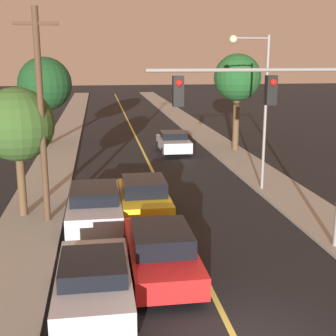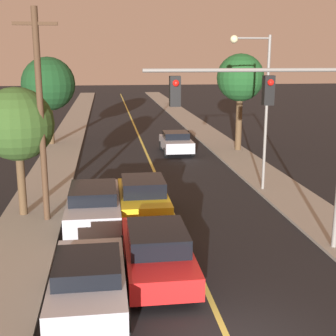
{
  "view_description": "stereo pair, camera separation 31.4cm",
  "coord_description": "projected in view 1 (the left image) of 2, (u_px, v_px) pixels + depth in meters",
  "views": [
    {
      "loc": [
        -2.96,
        -8.73,
        6.39
      ],
      "look_at": [
        0.0,
        11.08,
        1.6
      ],
      "focal_mm": 50.0,
      "sensor_mm": 36.0,
      "label": 1
    },
    {
      "loc": [
        -2.64,
        -8.77,
        6.39
      ],
      "look_at": [
        0.0,
        11.08,
        1.6
      ],
      "focal_mm": 50.0,
      "sensor_mm": 36.0,
      "label": 2
    }
  ],
  "objects": [
    {
      "name": "traffic_signal_mast",
      "position": [
        282.0,
        116.0,
        14.57
      ],
      "size": [
        6.51,
        0.42,
        6.12
      ],
      "color": "slate",
      "rests_on": "ground"
    },
    {
      "name": "tree_left_far",
      "position": [
        45.0,
        84.0,
        33.38
      ],
      "size": [
        3.82,
        3.82,
        6.26
      ],
      "color": "#4C3823",
      "rests_on": "ground"
    },
    {
      "name": "streetlamp_right",
      "position": [
        257.0,
        93.0,
        21.69
      ],
      "size": [
        1.92,
        0.36,
        7.22
      ],
      "color": "slate",
      "rests_on": "ground"
    },
    {
      "name": "tree_right_near",
      "position": [
        237.0,
        78.0,
        31.23
      ],
      "size": [
        3.15,
        3.15,
        6.47
      ],
      "color": "#4C3823",
      "rests_on": "ground"
    },
    {
      "name": "road_surface",
      "position": [
        130.0,
        125.0,
        44.93
      ],
      "size": [
        8.94,
        80.0,
        0.01
      ],
      "color": "black",
      "rests_on": "ground"
    },
    {
      "name": "car_outer_lane_second",
      "position": [
        95.0,
        204.0,
        18.2
      ],
      "size": [
        2.12,
        5.18,
        1.53
      ],
      "color": "#A5A8B2",
      "rests_on": "ground"
    },
    {
      "name": "sidewalk_right",
      "position": [
        188.0,
        123.0,
        45.74
      ],
      "size": [
        2.5,
        80.0,
        0.12
      ],
      "color": "gray",
      "rests_on": "ground"
    },
    {
      "name": "utility_pole_left",
      "position": [
        41.0,
        114.0,
        17.46
      ],
      "size": [
        1.6,
        0.24,
        8.02
      ],
      "color": "#422D1E",
      "rests_on": "ground"
    },
    {
      "name": "car_near_lane_front",
      "position": [
        161.0,
        250.0,
        13.94
      ],
      "size": [
        2.04,
        4.9,
        1.51
      ],
      "color": "red",
      "rests_on": "ground"
    },
    {
      "name": "car_outer_lane_front",
      "position": [
        94.0,
        282.0,
        11.93
      ],
      "size": [
        1.99,
        4.29,
        1.48
      ],
      "color": "#A5A8B2",
      "rests_on": "ground"
    },
    {
      "name": "car_far_oncoming",
      "position": [
        174.0,
        142.0,
        31.62
      ],
      "size": [
        2.0,
        3.95,
        1.42
      ],
      "rotation": [
        0.0,
        0.0,
        3.14
      ],
      "color": "#A5A8B2",
      "rests_on": "ground"
    },
    {
      "name": "tree_left_near",
      "position": [
        17.0,
        125.0,
        18.15
      ],
      "size": [
        2.88,
        2.88,
        5.14
      ],
      "color": "#4C3823",
      "rests_on": "ground"
    },
    {
      "name": "sidewalk_left",
      "position": [
        69.0,
        125.0,
        44.1
      ],
      "size": [
        2.5,
        80.0,
        0.12
      ],
      "color": "gray",
      "rests_on": "ground"
    },
    {
      "name": "car_near_lane_second",
      "position": [
        144.0,
        197.0,
        18.91
      ],
      "size": [
        2.02,
        4.45,
        1.65
      ],
      "color": "gold",
      "rests_on": "ground"
    }
  ]
}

